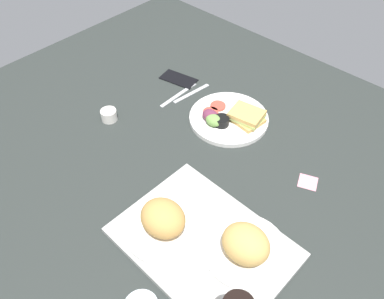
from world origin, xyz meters
The scene contains 10 objects.
ground_plane centered at (0.00, 0.00, -1.50)cm, with size 190.00×150.00×3.00cm, color #282D2B.
serving_tray centered at (-21.55, 23.82, 0.80)cm, with size 45.00×33.00×1.60cm, color #B2B2AD.
bread_plate_near centered at (-31.75, 19.45, 5.45)cm, with size 21.92×21.92×9.96cm.
bread_plate_far centered at (-11.51, 28.63, 5.60)cm, with size 20.89×20.89×10.01cm.
plate_with_salad centered at (4.42, -19.02, 1.73)cm, with size 28.00×28.00×5.40cm.
espresso_cup centered at (36.32, 9.28, 2.00)cm, with size 5.60×5.60×4.00cm, color silver.
fork centered at (25.08, -21.43, 0.25)cm, with size 17.00×1.40×0.50cm, color #B7B7BC.
knife centered at (28.08, -17.43, 0.25)cm, with size 19.00×1.40×0.50cm, color #B7B7BC.
cell_phone centered at (35.08, -24.59, 0.40)cm, with size 14.40×7.20×0.80cm, color black.
sticky_note centered at (-30.72, -13.85, 0.06)cm, with size 5.60×5.60×0.12cm, color pink.
Camera 1 is at (-55.88, 65.02, 92.21)cm, focal length 36.27 mm.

